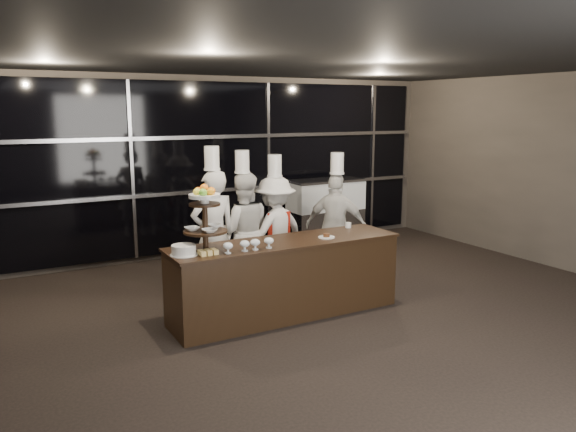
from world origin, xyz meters
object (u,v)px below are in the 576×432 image
display_case (326,210)px  buffet_counter (286,278)px  chef_b (243,230)px  chef_c (275,230)px  display_stand (205,214)px  chef_a (214,232)px  chef_d (336,225)px  layer_cake (184,250)px

display_case → buffet_counter: bearing=-131.0°
chef_b → chef_c: bearing=-8.7°
display_stand → display_case: size_ratio=0.56×
chef_c → chef_a: bearing=-175.0°
chef_b → chef_d: chef_b is taller
chef_a → buffet_counter: bearing=-64.5°
chef_a → chef_d: (1.86, -0.08, -0.08)m
buffet_counter → display_stand: size_ratio=3.81×
chef_c → chef_d: bearing=-10.2°
display_case → chef_c: chef_c is taller
chef_a → chef_c: chef_a is taller
layer_cake → chef_d: (2.64, 1.01, -0.18)m
display_stand → chef_b: (1.00, 1.19, -0.52)m
chef_a → chef_b: size_ratio=1.04×
display_stand → chef_c: 1.92m
chef_c → layer_cake: bearing=-145.7°
display_stand → chef_d: (2.37, 0.96, -0.54)m
chef_d → chef_b: bearing=170.3°
chef_a → layer_cake: bearing=-125.3°
buffet_counter → chef_d: size_ratio=1.54×
layer_cake → chef_d: 2.83m
chef_d → buffet_counter: bearing=-145.0°
display_stand → chef_a: size_ratio=0.37×
display_case → chef_a: size_ratio=0.67×
layer_cake → chef_c: (1.72, 1.17, -0.19)m
display_stand → buffet_counter: bearing=0.0°
display_stand → layer_cake: display_stand is taller
layer_cake → chef_b: 1.78m
buffet_counter → display_stand: (-1.00, -0.00, 0.87)m
display_case → chef_d: size_ratio=0.73×
chef_b → display_case: bearing=31.5°
display_stand → chef_c: chef_c is taller
layer_cake → chef_b: chef_b is taller
layer_cake → chef_b: (1.26, 1.24, -0.15)m
chef_b → chef_d: bearing=-9.7°
layer_cake → chef_a: (0.77, 1.09, -0.10)m
layer_cake → chef_a: bearing=54.7°
buffet_counter → layer_cake: 1.37m
chef_d → layer_cake: bearing=-159.1°
layer_cake → display_case: bearing=36.8°
buffet_counter → chef_c: (0.45, 1.12, 0.32)m
display_case → chef_c: size_ratio=0.73×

